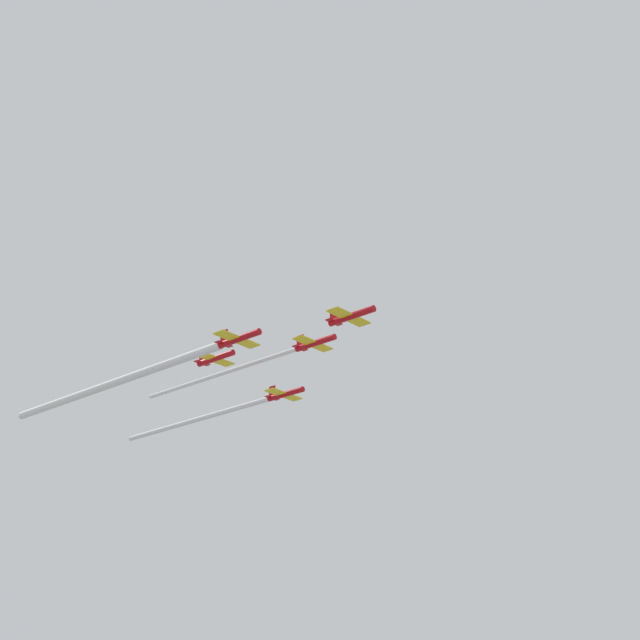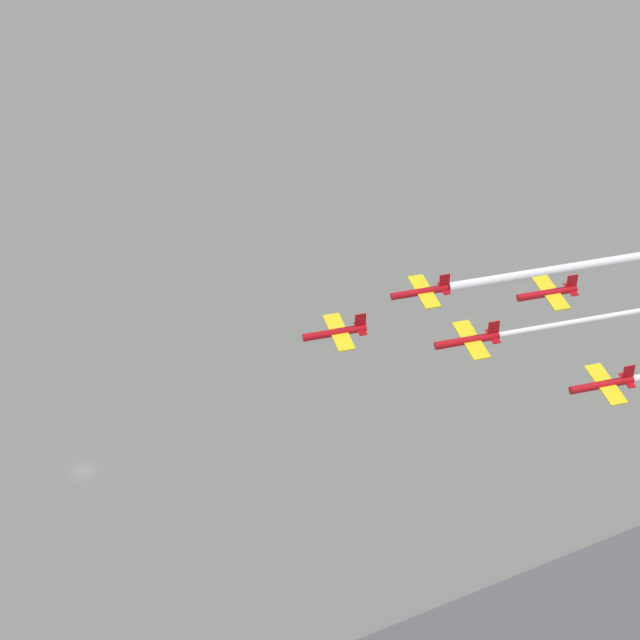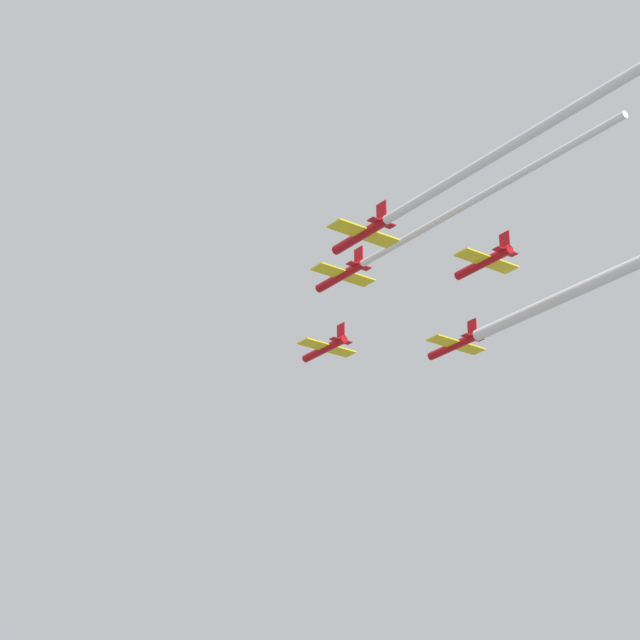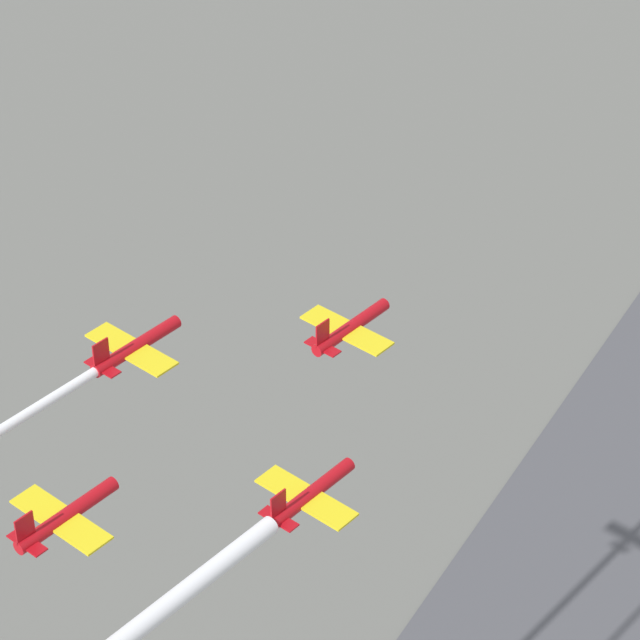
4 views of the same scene
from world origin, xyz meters
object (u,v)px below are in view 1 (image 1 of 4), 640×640
jet_1 (314,343)px  jet_3 (284,394)px  jet_0 (350,316)px  jet_4 (214,358)px  jet_2 (238,339)px

jet_1 → jet_3: bearing=-120.5°
jet_0 → jet_1: (16.13, -2.24, 2.12)m
jet_0 → jet_1: 16.42m
jet_0 → jet_4: 28.07m
jet_1 → jet_4: (9.79, 13.01, -1.44)m
jet_1 → jet_3: 16.60m
jet_0 → jet_4: jet_4 is taller
jet_0 → jet_4: bearing=-90.0°
jet_2 → jet_1: bearing=180.0°
jet_1 → jet_3: size_ratio=1.00×
jet_2 → jet_0: bearing=120.5°
jet_2 → jet_3: size_ratio=1.00×
jet_2 → jet_4: size_ratio=1.00×
jet_4 → jet_0: bearing=90.0°
jet_1 → jet_4: bearing=-59.5°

